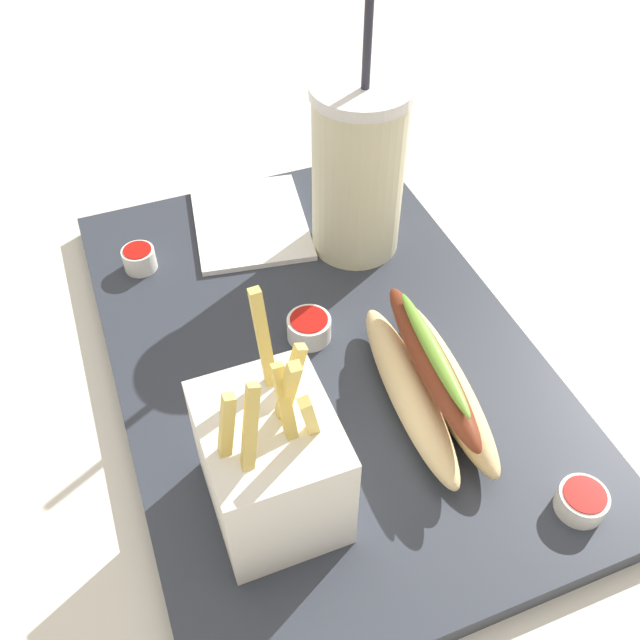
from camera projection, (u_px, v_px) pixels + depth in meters
ground_plane at (320, 367)px, 0.60m from camera, size 2.40×2.40×0.02m
food_tray at (320, 352)px, 0.59m from camera, size 0.49×0.34×0.02m
soda_cup at (358, 170)px, 0.61m from camera, size 0.09×0.09×0.25m
fries_basket at (271, 463)px, 0.44m from camera, size 0.10×0.08×0.17m
hot_dog_1 at (428, 381)px, 0.52m from camera, size 0.18×0.07×0.06m
ketchup_cup_1 at (309, 327)px, 0.58m from camera, size 0.04×0.04×0.02m
ketchup_cup_2 at (139, 258)px, 0.64m from camera, size 0.03×0.03×0.02m
ketchup_cup_3 at (582, 500)px, 0.47m from camera, size 0.03×0.03×0.02m
napkin_stack at (250, 222)px, 0.69m from camera, size 0.15×0.13×0.01m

